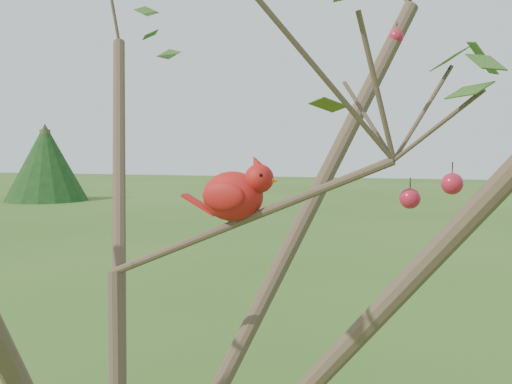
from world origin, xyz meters
TOP-DOWN VIEW (x-y plane):
  - crabapple_tree at (0.03, -0.02)m, footprint 2.35×2.05m
  - cardinal at (0.24, 0.08)m, footprint 0.21×0.11m
  - distant_trees at (-1.02, 23.16)m, footprint 39.89×15.28m

SIDE VIEW (x-z plane):
  - distant_trees at x=-1.02m, z-range -0.14..3.02m
  - crabapple_tree at x=0.03m, z-range 0.65..3.60m
  - cardinal at x=0.24m, z-range 2.06..2.20m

